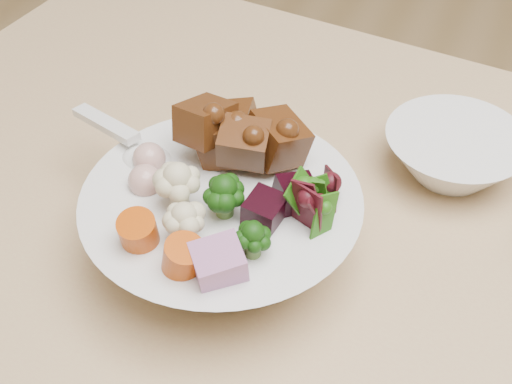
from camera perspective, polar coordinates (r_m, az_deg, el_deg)
food_bowl at (r=0.59m, az=-2.51°, el=-2.38°), size 0.23×0.23×0.12m
soup_spoon at (r=0.63m, az=-9.59°, el=3.33°), size 0.13×0.07×0.02m
side_bowl at (r=0.71m, az=15.49°, el=2.93°), size 0.13×0.13×0.04m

